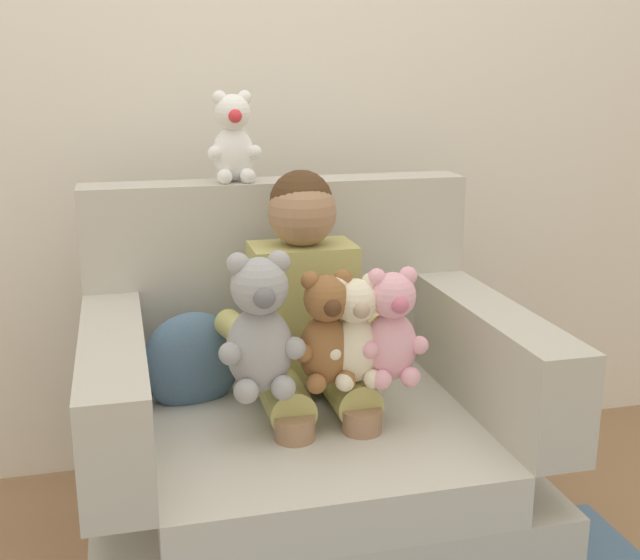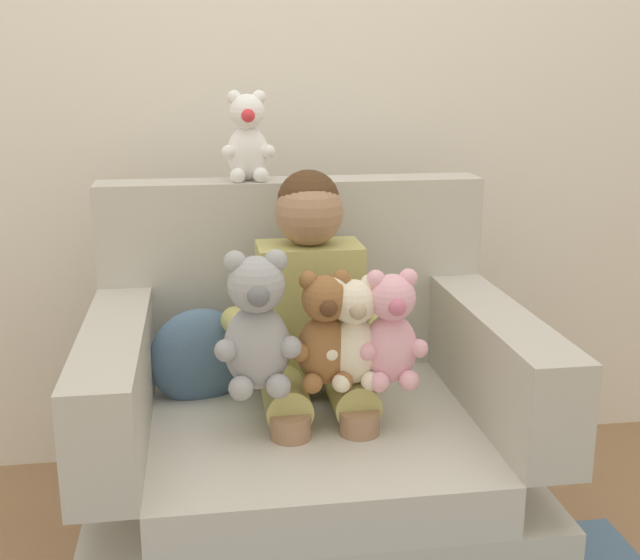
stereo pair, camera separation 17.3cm
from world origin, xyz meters
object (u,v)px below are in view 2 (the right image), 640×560
plush_white_on_backrest (248,139)px  plush_cream (353,335)px  plush_brown (325,333)px  plush_pink (391,332)px  armchair (308,447)px  plush_grey (257,327)px  seated_child (313,323)px  throw_pillow (200,357)px

plush_white_on_backrest → plush_cream: bearing=-75.2°
plush_brown → plush_cream: bearing=-1.7°
plush_brown → plush_cream: plush_brown is taller
plush_pink → plush_white_on_backrest: bearing=119.4°
armchair → plush_pink: armchair is taller
armchair → plush_grey: armchair is taller
plush_cream → plush_white_on_backrest: plush_white_on_backrest is taller
seated_child → plush_grey: 0.23m
plush_cream → plush_white_on_backrest: bearing=128.6°
plush_cream → plush_pink: size_ratio=0.96×
plush_white_on_backrest → seated_child: bearing=-74.7°
plush_brown → plush_grey: size_ratio=0.84×
armchair → plush_white_on_backrest: size_ratio=4.37×
plush_pink → plush_white_on_backrest: 0.67m
armchair → throw_pillow: armchair is taller
throw_pillow → plush_grey: bearing=-63.0°
plush_brown → plush_grey: plush_grey is taller
plush_cream → plush_brown: bearing=-170.4°
plush_white_on_backrest → throw_pillow: 0.59m
plush_grey → throw_pillow: bearing=132.1°
armchair → plush_grey: 0.42m
plush_grey → plush_pink: bearing=13.6°
plush_brown → throw_pillow: 0.40m
armchair → plush_brown: 0.38m
plush_brown → throw_pillow: (-0.29, 0.25, -0.14)m
plush_pink → throw_pillow: plush_pink is taller
plush_brown → throw_pillow: size_ratio=1.06×
armchair → plush_cream: size_ratio=3.98×
plush_grey → throw_pillow: size_ratio=1.26×
plush_cream → throw_pillow: size_ratio=1.01×
plush_cream → plush_pink: plush_pink is taller
plush_pink → plush_grey: 0.31m
armchair → throw_pillow: (-0.26, 0.12, 0.21)m
plush_grey → plush_brown: bearing=17.5°
seated_child → plush_white_on_backrest: size_ratio=3.44×
plush_white_on_backrest → throw_pillow: bearing=-136.9°
plush_brown → plush_cream: size_ratio=1.04×
armchair → seated_child: bearing=50.4°
plush_brown → plush_white_on_backrest: bearing=110.3°
plush_pink → plush_white_on_backrest: plush_white_on_backrest is taller
plush_cream → plush_grey: (-0.22, -0.00, 0.03)m
plush_pink → throw_pillow: size_ratio=1.06×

